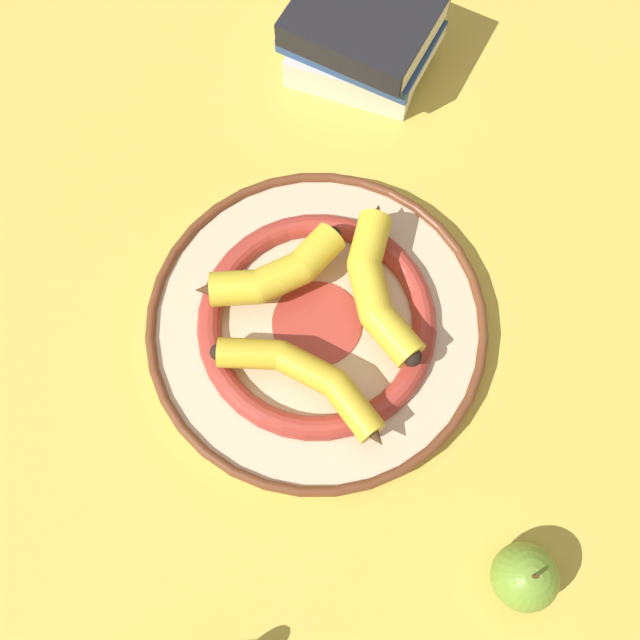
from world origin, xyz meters
TOP-DOWN VIEW (x-y plane):
  - ground_plane at (0.00, 0.00)m, footprint 2.80×2.80m
  - decorative_bowl at (0.01, -0.00)m, footprint 0.38×0.38m
  - banana_a at (0.08, -0.03)m, footprint 0.15×0.16m
  - banana_b at (-0.05, -0.04)m, footprint 0.08×0.21m
  - banana_c at (0.02, 0.06)m, footprint 0.17×0.10m
  - book_stack at (0.33, 0.19)m, footprint 0.18×0.20m
  - apple at (-0.07, -0.33)m, footprint 0.07×0.07m

SIDE VIEW (x-z plane):
  - ground_plane at x=0.00m, z-range 0.00..0.00m
  - decorative_bowl at x=0.01m, z-range 0.00..0.04m
  - apple at x=-0.07m, z-range -0.01..0.07m
  - book_stack at x=0.33m, z-range 0.00..0.10m
  - banana_b at x=-0.05m, z-range 0.04..0.07m
  - banana_a at x=0.08m, z-range 0.04..0.08m
  - banana_c at x=0.02m, z-range 0.04..0.08m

